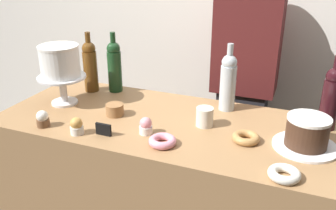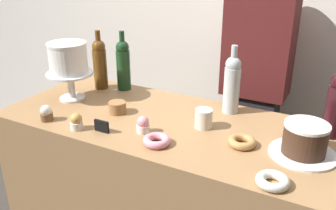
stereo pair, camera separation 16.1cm
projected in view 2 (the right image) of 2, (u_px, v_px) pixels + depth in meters
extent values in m
cube|color=silver|center=(237.00, 5.00, 2.22)|extent=(6.00, 0.05, 2.60)
cube|color=#997047|center=(168.00, 201.00, 1.82)|extent=(1.57, 0.66, 0.89)
cylinder|color=silver|center=(73.00, 98.00, 1.89)|extent=(0.13, 0.13, 0.01)
cylinder|color=silver|center=(72.00, 86.00, 1.86)|extent=(0.04, 0.04, 0.12)
cylinder|color=silver|center=(70.00, 73.00, 1.83)|extent=(0.24, 0.24, 0.01)
cylinder|color=white|center=(68.00, 59.00, 1.80)|extent=(0.19, 0.19, 0.14)
cylinder|color=white|center=(67.00, 44.00, 1.77)|extent=(0.19, 0.19, 0.01)
cylinder|color=white|center=(302.00, 154.00, 1.37)|extent=(0.25, 0.25, 0.01)
cylinder|color=#3D2619|center=(305.00, 140.00, 1.35)|extent=(0.16, 0.16, 0.11)
cylinder|color=white|center=(307.00, 125.00, 1.32)|extent=(0.16, 0.16, 0.01)
cylinder|color=black|center=(334.00, 112.00, 1.47)|extent=(0.08, 0.08, 0.22)
cylinder|color=#193D1E|center=(123.00, 70.00, 1.98)|extent=(0.08, 0.08, 0.22)
sphere|color=#193D1E|center=(122.00, 47.00, 1.93)|extent=(0.07, 0.07, 0.07)
cylinder|color=#193D1E|center=(122.00, 38.00, 1.91)|extent=(0.03, 0.03, 0.08)
cylinder|color=#5B3814|center=(100.00, 69.00, 2.00)|extent=(0.08, 0.08, 0.22)
sphere|color=#5B3814|center=(99.00, 47.00, 1.95)|extent=(0.07, 0.07, 0.07)
cylinder|color=#5B3814|center=(98.00, 37.00, 1.93)|extent=(0.03, 0.03, 0.08)
cylinder|color=#B2BCC1|center=(231.00, 90.00, 1.70)|extent=(0.08, 0.08, 0.22)
sphere|color=#B2BCC1|center=(233.00, 64.00, 1.65)|extent=(0.07, 0.07, 0.07)
cylinder|color=#B2BCC1|center=(234.00, 54.00, 1.63)|extent=(0.03, 0.03, 0.08)
cylinder|color=brown|center=(47.00, 117.00, 1.65)|extent=(0.06, 0.06, 0.03)
sphere|color=white|center=(46.00, 111.00, 1.63)|extent=(0.05, 0.05, 0.05)
cylinder|color=white|center=(77.00, 125.00, 1.56)|extent=(0.06, 0.06, 0.03)
sphere|color=#CC9347|center=(76.00, 119.00, 1.55)|extent=(0.05, 0.05, 0.05)
cylinder|color=white|center=(143.00, 129.00, 1.54)|extent=(0.06, 0.06, 0.03)
sphere|color=pink|center=(143.00, 122.00, 1.52)|extent=(0.05, 0.05, 0.05)
torus|color=#B27F47|center=(242.00, 142.00, 1.43)|extent=(0.11, 0.11, 0.03)
torus|color=silver|center=(272.00, 181.00, 1.19)|extent=(0.11, 0.11, 0.03)
torus|color=pink|center=(157.00, 141.00, 1.44)|extent=(0.11, 0.11, 0.03)
cylinder|color=olive|center=(118.00, 112.00, 1.73)|extent=(0.08, 0.08, 0.01)
cylinder|color=olive|center=(117.00, 109.00, 1.72)|extent=(0.08, 0.08, 0.01)
cylinder|color=olive|center=(117.00, 107.00, 1.72)|extent=(0.08, 0.08, 0.01)
cylinder|color=olive|center=(117.00, 105.00, 1.71)|extent=(0.08, 0.08, 0.01)
cylinder|color=olive|center=(117.00, 103.00, 1.71)|extent=(0.08, 0.08, 0.01)
cube|color=black|center=(102.00, 126.00, 1.54)|extent=(0.07, 0.01, 0.05)
cylinder|color=silver|center=(204.00, 118.00, 1.57)|extent=(0.08, 0.08, 0.08)
cube|color=black|center=(248.00, 156.00, 2.25)|extent=(0.28, 0.18, 0.85)
cube|color=#4C1919|center=(259.00, 46.00, 1.98)|extent=(0.36, 0.22, 0.55)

